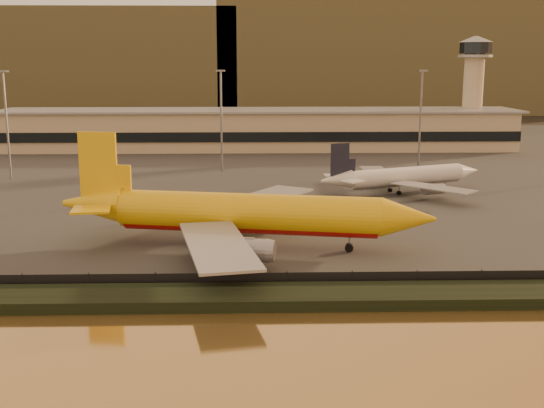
# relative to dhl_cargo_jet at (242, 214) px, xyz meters

# --- Properties ---
(ground) EXTENTS (900.00, 900.00, 0.00)m
(ground) POSITION_rel_dhl_cargo_jet_xyz_m (3.71, -6.87, -5.28)
(ground) COLOR black
(ground) RESTS_ON ground
(embankment) EXTENTS (320.00, 7.00, 1.40)m
(embankment) POSITION_rel_dhl_cargo_jet_xyz_m (3.71, -23.87, -4.58)
(embankment) COLOR black
(embankment) RESTS_ON ground
(tarmac) EXTENTS (320.00, 220.00, 0.20)m
(tarmac) POSITION_rel_dhl_cargo_jet_xyz_m (3.71, 88.13, -5.18)
(tarmac) COLOR #2D2D2D
(tarmac) RESTS_ON ground
(perimeter_fence) EXTENTS (300.00, 0.05, 2.20)m
(perimeter_fence) POSITION_rel_dhl_cargo_jet_xyz_m (3.71, -19.87, -3.98)
(perimeter_fence) COLOR black
(perimeter_fence) RESTS_ON tarmac
(terminal_building) EXTENTS (202.00, 25.00, 12.60)m
(terminal_building) POSITION_rel_dhl_cargo_jet_xyz_m (-10.81, 118.68, 0.97)
(terminal_building) COLOR tan
(terminal_building) RESTS_ON tarmac
(control_tower) EXTENTS (11.20, 11.20, 35.50)m
(control_tower) POSITION_rel_dhl_cargo_jet_xyz_m (73.71, 124.13, 16.38)
(control_tower) COLOR tan
(control_tower) RESTS_ON tarmac
(apron_light_masts) EXTENTS (152.20, 12.20, 25.40)m
(apron_light_masts) POSITION_rel_dhl_cargo_jet_xyz_m (18.71, 68.13, 10.42)
(apron_light_masts) COLOR slate
(apron_light_masts) RESTS_ON tarmac
(distant_hills) EXTENTS (470.00, 160.00, 70.00)m
(distant_hills) POSITION_rel_dhl_cargo_jet_xyz_m (-17.03, 333.13, 26.11)
(distant_hills) COLOR brown
(distant_hills) RESTS_ON ground
(dhl_cargo_jet) EXTENTS (56.74, 54.78, 17.01)m
(dhl_cargo_jet) POSITION_rel_dhl_cargo_jet_xyz_m (0.00, 0.00, 0.00)
(dhl_cargo_jet) COLOR #EAB20C
(dhl_cargo_jet) RESTS_ON tarmac
(white_narrowbody_jet) EXTENTS (37.74, 35.62, 11.32)m
(white_narrowbody_jet) POSITION_rel_dhl_cargo_jet_xyz_m (33.58, 42.60, -1.70)
(white_narrowbody_jet) COLOR silver
(white_narrowbody_jet) RESTS_ON tarmac
(gse_vehicle_yellow) EXTENTS (4.62, 2.65, 1.96)m
(gse_vehicle_yellow) POSITION_rel_dhl_cargo_jet_xyz_m (10.44, 21.27, -4.10)
(gse_vehicle_yellow) COLOR #EAB20C
(gse_vehicle_yellow) RESTS_ON tarmac
(gse_vehicle_white) EXTENTS (4.42, 2.62, 1.86)m
(gse_vehicle_white) POSITION_rel_dhl_cargo_jet_xyz_m (-8.43, 22.32, -4.15)
(gse_vehicle_white) COLOR silver
(gse_vehicle_white) RESTS_ON tarmac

